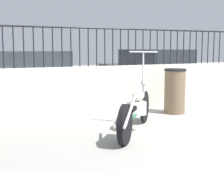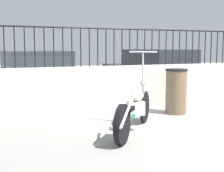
# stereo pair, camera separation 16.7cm
# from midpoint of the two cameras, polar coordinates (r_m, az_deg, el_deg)

# --- Properties ---
(ground_plane) EXTENTS (40.00, 40.00, 0.00)m
(ground_plane) POSITION_cam_midpoint_polar(r_m,az_deg,el_deg) (5.64, 15.77, -8.07)
(ground_plane) COLOR gray
(low_wall) EXTENTS (8.60, 0.18, 1.03)m
(low_wall) POSITION_cam_midpoint_polar(r_m,az_deg,el_deg) (7.42, 4.30, -0.15)
(low_wall) COLOR beige
(low_wall) RESTS_ON ground_plane
(fence_railing) EXTENTS (8.60, 0.04, 0.85)m
(fence_railing) POSITION_cam_midpoint_polar(r_m,az_deg,el_deg) (7.37, 4.38, 8.20)
(fence_railing) COLOR black
(fence_railing) RESTS_ON low_wall
(motorcycle_green) EXTENTS (1.48, 1.64, 1.39)m
(motorcycle_green) POSITION_cam_midpoint_polar(r_m,az_deg,el_deg) (5.26, 3.32, -4.41)
(motorcycle_green) COLOR black
(motorcycle_green) RESTS_ON ground_plane
(trash_bin) EXTENTS (0.48, 0.48, 0.98)m
(trash_bin) POSITION_cam_midpoint_polar(r_m,az_deg,el_deg) (6.99, 10.73, -0.90)
(trash_bin) COLOR brown
(trash_bin) RESTS_ON ground_plane
(car_white) EXTENTS (2.14, 4.06, 1.35)m
(car_white) POSITION_cam_midpoint_polar(r_m,az_deg,el_deg) (9.19, -14.96, 2.03)
(car_white) COLOR black
(car_white) RESTS_ON ground_plane
(car_dark_grey) EXTENTS (2.25, 4.40, 1.38)m
(car_dark_grey) POSITION_cam_midpoint_polar(r_m,az_deg,el_deg) (10.49, 7.01, 2.88)
(car_dark_grey) COLOR black
(car_dark_grey) RESTS_ON ground_plane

